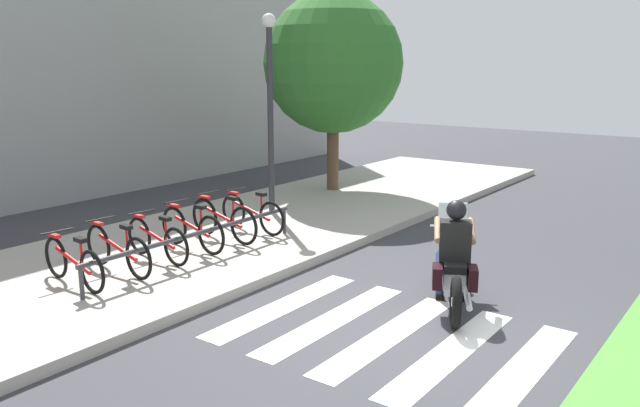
{
  "coord_description": "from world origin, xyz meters",
  "views": [
    {
      "loc": [
        -6.39,
        -3.57,
        3.17
      ],
      "look_at": [
        1.46,
        2.21,
        1.03
      ],
      "focal_mm": 36.14,
      "sensor_mm": 36.0,
      "label": 1
    }
  ],
  "objects": [
    {
      "name": "ground_plane",
      "position": [
        0.0,
        0.0,
        0.0
      ],
      "size": [
        48.0,
        48.0,
        0.0
      ],
      "primitive_type": "plane",
      "color": "#38383D"
    },
    {
      "name": "sidewalk",
      "position": [
        0.0,
        4.5,
        0.07
      ],
      "size": [
        24.0,
        4.4,
        0.15
      ],
      "primitive_type": "cube",
      "color": "#A8A399",
      "rests_on": "ground"
    },
    {
      "name": "crosswalk_stripe_0",
      "position": [
        -0.17,
        -1.6,
        0.0
      ],
      "size": [
        2.8,
        0.4,
        0.01
      ],
      "primitive_type": "cube",
      "color": "white",
      "rests_on": "ground"
    },
    {
      "name": "crosswalk_stripe_1",
      "position": [
        -0.17,
        -0.8,
        0.0
      ],
      "size": [
        2.8,
        0.4,
        0.01
      ],
      "primitive_type": "cube",
      "color": "white",
      "rests_on": "ground"
    },
    {
      "name": "crosswalk_stripe_2",
      "position": [
        -0.17,
        0.0,
        0.0
      ],
      "size": [
        2.8,
        0.4,
        0.01
      ],
      "primitive_type": "cube",
      "color": "white",
      "rests_on": "ground"
    },
    {
      "name": "crosswalk_stripe_3",
      "position": [
        -0.17,
        0.8,
        0.0
      ],
      "size": [
        2.8,
        0.4,
        0.01
      ],
      "primitive_type": "cube",
      "color": "white",
      "rests_on": "ground"
    },
    {
      "name": "crosswalk_stripe_4",
      "position": [
        -0.17,
        1.6,
        0.0
      ],
      "size": [
        2.8,
        0.4,
        0.01
      ],
      "primitive_type": "cube",
      "color": "white",
      "rests_on": "ground"
    },
    {
      "name": "motorcycle",
      "position": [
        1.26,
        -0.15,
        0.46
      ],
      "size": [
        2.08,
        1.17,
        1.24
      ],
      "color": "black",
      "rests_on": "ground"
    },
    {
      "name": "rider",
      "position": [
        1.19,
        -0.18,
        0.83
      ],
      "size": [
        0.76,
        0.71,
        1.44
      ],
      "color": "black",
      "rests_on": "ground"
    },
    {
      "name": "bicycle_0",
      "position": [
        -1.6,
        4.17,
        0.49
      ],
      "size": [
        0.48,
        1.58,
        0.73
      ],
      "color": "black",
      "rests_on": "sidewalk"
    },
    {
      "name": "bicycle_1",
      "position": [
        -0.87,
        4.17,
        0.5
      ],
      "size": [
        0.48,
        1.69,
        0.76
      ],
      "color": "black",
      "rests_on": "sidewalk"
    },
    {
      "name": "bicycle_2",
      "position": [
        -0.15,
        4.17,
        0.49
      ],
      "size": [
        0.48,
        1.57,
        0.73
      ],
      "color": "black",
      "rests_on": "sidewalk"
    },
    {
      "name": "bicycle_3",
      "position": [
        0.58,
        4.16,
        0.51
      ],
      "size": [
        0.48,
        1.61,
        0.78
      ],
      "color": "black",
      "rests_on": "sidewalk"
    },
    {
      "name": "bicycle_4",
      "position": [
        1.3,
        4.16,
        0.51
      ],
      "size": [
        0.48,
        1.69,
        0.8
      ],
      "color": "black",
      "rests_on": "sidewalk"
    },
    {
      "name": "bicycle_5",
      "position": [
        2.03,
        4.16,
        0.5
      ],
      "size": [
        0.48,
        1.63,
        0.75
      ],
      "color": "black",
      "rests_on": "sidewalk"
    },
    {
      "name": "bike_rack",
      "position": [
        0.21,
        3.61,
        0.57
      ],
      "size": [
        4.23,
        0.07,
        0.49
      ],
      "color": "#333338",
      "rests_on": "sidewalk"
    },
    {
      "name": "street_lamp",
      "position": [
        3.44,
        4.9,
        2.5
      ],
      "size": [
        0.28,
        0.28,
        4.1
      ],
      "color": "#2D2D33",
      "rests_on": "ground"
    },
    {
      "name": "tree_near_rack",
      "position": [
        6.18,
        5.3,
        3.14
      ],
      "size": [
        3.27,
        3.27,
        4.78
      ],
      "color": "brown",
      "rests_on": "ground"
    }
  ]
}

